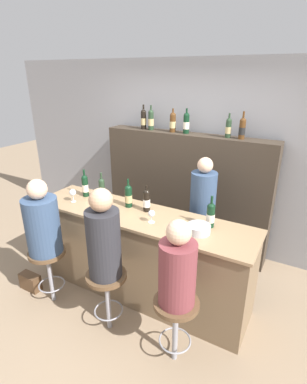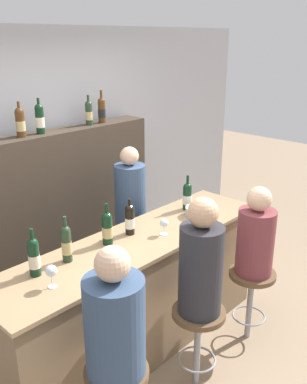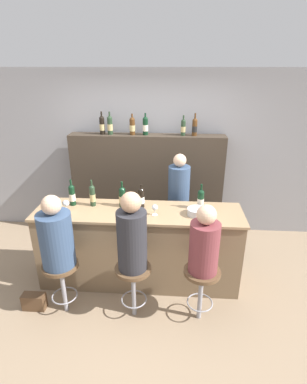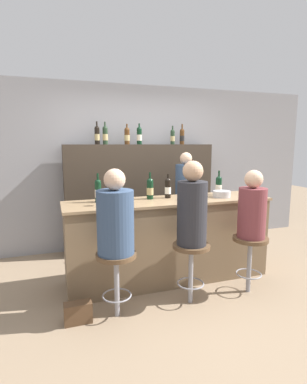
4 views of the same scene
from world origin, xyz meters
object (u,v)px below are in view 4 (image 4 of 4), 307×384
(handbag, at_px, (78,313))
(wine_bottle_backbar_5, at_px, (182,136))
(metal_bowl, at_px, (222,194))
(guest_seated_middle, at_px, (192,208))
(bar_stool_left, at_px, (116,267))
(guest_seated_left, at_px, (115,218))
(wine_bottle_backbar_2, at_px, (127,136))
(wine_bottle_counter_3, at_px, (168,188))
(bar_stool_right, at_px, (250,249))
(wine_bottle_counter_0, at_px, (98,191))
(wine_bottle_backbar_1, at_px, (105,135))
(wine_bottle_backbar_0, at_px, (97,135))
(wine_glass_1, at_px, (188,192))
(wine_bottle_counter_2, at_px, (150,188))
(bar_stool_middle, at_px, (191,257))
(wine_glass_0, at_px, (100,196))
(guest_seated_right, at_px, (252,209))
(wine_bottle_counter_4, at_px, (219,185))
(wine_bottle_backbar_4, at_px, (173,137))
(wine_bottle_counter_1, at_px, (120,189))
(bartender, at_px, (185,210))
(wine_bottle_backbar_3, at_px, (139,136))

(handbag, bearing_deg, wine_bottle_backbar_5, 44.37)
(metal_bowl, relative_size, guest_seated_middle, 0.26)
(bar_stool_left, relative_size, guest_seated_left, 0.80)
(wine_bottle_backbar_2, bearing_deg, guest_seated_middle, -83.01)
(wine_bottle_counter_3, bearing_deg, bar_stool_right, -45.44)
(wine_bottle_counter_0, distance_m, wine_bottle_backbar_5, 2.00)
(wine_bottle_counter_3, xyz_separation_m, metal_bowl, (0.67, -0.17, -0.09))
(wine_bottle_counter_0, height_order, wine_bottle_backbar_1, wine_bottle_backbar_1)
(wine_bottle_backbar_0, height_order, wine_glass_1, wine_bottle_backbar_0)
(wine_glass_1, bearing_deg, bar_stool_left, -152.40)
(wine_glass_1, distance_m, handbag, 1.77)
(wine_bottle_backbar_0, distance_m, handbag, 2.54)
(wine_bottle_counter_2, distance_m, handbag, 1.59)
(wine_bottle_backbar_1, distance_m, bar_stool_middle, 2.30)
(wine_glass_0, distance_m, guest_seated_middle, 1.00)
(wine_bottle_counter_2, bearing_deg, bar_stool_left, -128.68)
(guest_seated_right, bearing_deg, guest_seated_left, 180.00)
(wine_bottle_counter_4, distance_m, bar_stool_right, 0.96)
(wine_bottle_backbar_0, distance_m, wine_glass_0, 1.48)
(wine_bottle_backbar_4, height_order, handbag, wine_bottle_backbar_4)
(wine_bottle_counter_4, distance_m, handbag, 2.29)
(wine_bottle_counter_4, distance_m, bar_stool_middle, 1.21)
(wine_bottle_backbar_5, xyz_separation_m, bar_stool_left, (-1.49, -1.82, -1.29))
(wine_bottle_counter_2, height_order, wine_glass_1, wine_bottle_counter_2)
(metal_bowl, bearing_deg, wine_glass_1, -175.55)
(wine_bottle_counter_4, distance_m, wine_bottle_backbar_5, 1.28)
(wine_bottle_backbar_0, xyz_separation_m, wine_bottle_backbar_2, (0.45, 0.00, -0.01))
(wine_bottle_counter_1, bearing_deg, wine_bottle_backbar_5, 40.63)
(wine_bottle_backbar_1, height_order, wine_bottle_backbar_5, wine_bottle_backbar_1)
(wine_bottle_counter_2, relative_size, guest_seated_left, 0.41)
(wine_bottle_counter_1, height_order, wine_bottle_backbar_2, wine_bottle_backbar_2)
(wine_bottle_counter_2, xyz_separation_m, wine_bottle_backbar_0, (-0.46, 1.10, 0.67))
(wine_bottle_counter_2, height_order, bar_stool_left, wine_bottle_counter_2)
(wine_bottle_backbar_4, distance_m, bar_stool_middle, 2.29)
(wine_bottle_backbar_5, height_order, bar_stool_left, wine_bottle_backbar_5)
(bar_stool_middle, bearing_deg, wine_bottle_backbar_2, 96.99)
(guest_seated_left, distance_m, bar_stool_right, 1.60)
(wine_glass_1, xyz_separation_m, bar_stool_left, (-0.99, -0.52, -0.59))
(wine_bottle_counter_4, xyz_separation_m, bartender, (-0.26, 0.48, -0.41))
(wine_bottle_counter_0, height_order, metal_bowl, wine_bottle_counter_0)
(wine_bottle_backbar_5, xyz_separation_m, metal_bowl, (-0.01, -1.26, -0.75))
(bartender, bearing_deg, wine_bottle_backbar_4, 85.77)
(wine_bottle_counter_0, relative_size, wine_bottle_counter_2, 1.02)
(wine_bottle_counter_0, bearing_deg, wine_glass_0, -92.46)
(wine_bottle_counter_0, bearing_deg, wine_bottle_counter_1, 0.00)
(guest_seated_right, bearing_deg, wine_bottle_backbar_0, 127.70)
(wine_bottle_backbar_1, height_order, bar_stool_middle, wine_bottle_backbar_1)
(wine_bottle_counter_1, relative_size, wine_bottle_backbar_3, 1.07)
(wine_bottle_counter_2, height_order, handbag, wine_bottle_counter_2)
(wine_bottle_counter_1, height_order, wine_bottle_backbar_3, wine_bottle_backbar_3)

